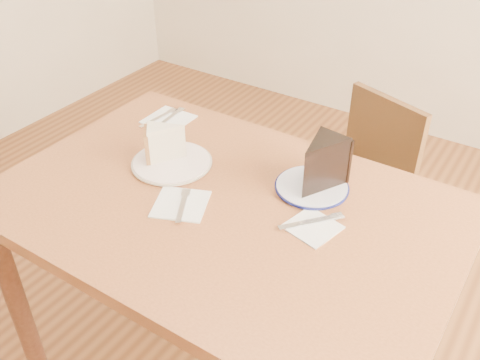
# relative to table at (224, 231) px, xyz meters

# --- Properties ---
(table) EXTENTS (1.20, 0.80, 0.75)m
(table) POSITION_rel_table_xyz_m (0.00, 0.00, 0.00)
(table) COLOR #5A2F18
(table) RESTS_ON ground
(chair_far) EXTENTS (0.49, 0.49, 0.77)m
(chair_far) POSITION_rel_table_xyz_m (0.12, 0.67, -0.22)
(chair_far) COLOR #362010
(chair_far) RESTS_ON ground
(plate_cream) EXTENTS (0.22, 0.22, 0.01)m
(plate_cream) POSITION_rel_table_xyz_m (-0.23, 0.07, 0.10)
(plate_cream) COLOR white
(plate_cream) RESTS_ON table
(plate_navy) EXTENTS (0.19, 0.19, 0.01)m
(plate_navy) POSITION_rel_table_xyz_m (0.16, 0.18, 0.10)
(plate_navy) COLOR white
(plate_navy) RESTS_ON table
(carrot_cake) EXTENTS (0.13, 0.12, 0.09)m
(carrot_cake) POSITION_rel_table_xyz_m (-0.25, 0.08, 0.16)
(carrot_cake) COLOR beige
(carrot_cake) RESTS_ON plate_cream
(chocolate_cake) EXTENTS (0.12, 0.15, 0.13)m
(chocolate_cake) POSITION_rel_table_xyz_m (0.18, 0.18, 0.17)
(chocolate_cake) COLOR black
(chocolate_cake) RESTS_ON plate_navy
(napkin_cream) EXTENTS (0.18, 0.18, 0.00)m
(napkin_cream) POSITION_rel_table_xyz_m (-0.09, -0.07, 0.10)
(napkin_cream) COLOR white
(napkin_cream) RESTS_ON table
(napkin_navy) EXTENTS (0.14, 0.14, 0.00)m
(napkin_navy) POSITION_rel_table_xyz_m (0.24, 0.04, 0.10)
(napkin_navy) COLOR white
(napkin_navy) RESTS_ON table
(napkin_spare) EXTENTS (0.14, 0.14, 0.00)m
(napkin_spare) POSITION_rel_table_xyz_m (-0.40, 0.27, 0.10)
(napkin_spare) COLOR white
(napkin_spare) RESTS_ON table
(fork_cream) EXTENTS (0.08, 0.13, 0.00)m
(fork_cream) POSITION_rel_table_xyz_m (-0.08, -0.08, 0.10)
(fork_cream) COLOR silver
(fork_cream) RESTS_ON napkin_cream
(knife_navy) EXTENTS (0.12, 0.14, 0.00)m
(knife_navy) POSITION_rel_table_xyz_m (0.23, 0.05, 0.10)
(knife_navy) COLOR silver
(knife_navy) RESTS_ON napkin_navy
(fork_spare) EXTENTS (0.03, 0.14, 0.00)m
(fork_spare) POSITION_rel_table_xyz_m (-0.40, 0.28, 0.10)
(fork_spare) COLOR silver
(fork_spare) RESTS_ON napkin_spare
(knife_spare) EXTENTS (0.03, 0.16, 0.00)m
(knife_spare) POSITION_rel_table_xyz_m (-0.43, 0.25, 0.10)
(knife_spare) COLOR silver
(knife_spare) RESTS_ON napkin_spare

